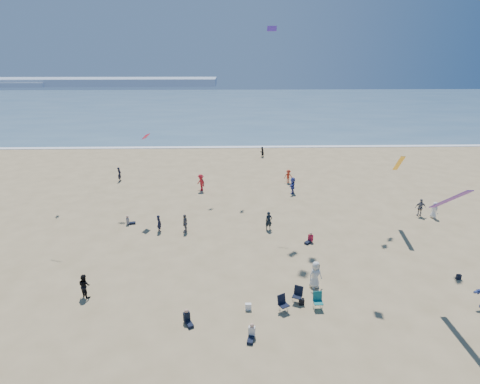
{
  "coord_description": "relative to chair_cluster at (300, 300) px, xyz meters",
  "views": [
    {
      "loc": [
        1.46,
        -12.53,
        13.8
      ],
      "look_at": [
        2.0,
        8.0,
        6.19
      ],
      "focal_mm": 28.0,
      "sensor_mm": 36.0,
      "label": 1
    }
  ],
  "objects": [
    {
      "name": "surf_line",
      "position": [
        -5.37,
        39.66,
        -0.46
      ],
      "size": [
        220.0,
        1.2,
        0.08
      ],
      "primitive_type": "cube",
      "color": "white",
      "rests_on": "ground"
    },
    {
      "name": "seated_group",
      "position": [
        -3.57,
        1.67,
        -0.08
      ],
      "size": [
        16.01,
        20.32,
        0.84
      ],
      "color": "silver",
      "rests_on": "ground"
    },
    {
      "name": "white_tote",
      "position": [
        -2.97,
        -0.1,
        -0.3
      ],
      "size": [
        0.35,
        0.2,
        0.4
      ],
      "primitive_type": "cube",
      "color": "white",
      "rests_on": "ground"
    },
    {
      "name": "headland_near",
      "position": [
        -105.37,
        159.66,
        0.5
      ],
      "size": [
        40.0,
        14.0,
        2.0
      ],
      "primitive_type": "cube",
      "color": "#7A8EA8",
      "rests_on": "ground"
    },
    {
      "name": "headland_far",
      "position": [
        -65.37,
        164.66,
        1.1
      ],
      "size": [
        110.0,
        20.0,
        3.2
      ],
      "primitive_type": "cube",
      "color": "#7A8EA8",
      "rests_on": "ground"
    },
    {
      "name": "standing_flyers",
      "position": [
        -0.52,
        11.34,
        0.33
      ],
      "size": [
        37.91,
        43.21,
        1.81
      ],
      "color": "black",
      "rests_on": "ground"
    },
    {
      "name": "chair_cluster",
      "position": [
        0.0,
        0.0,
        0.0
      ],
      "size": [
        2.71,
        1.61,
        1.0
      ],
      "color": "black",
      "rests_on": "ground"
    },
    {
      "name": "ocean",
      "position": [
        -5.37,
        89.66,
        -0.47
      ],
      "size": [
        220.0,
        100.0,
        0.06
      ],
      "primitive_type": "cube",
      "color": "#476B84",
      "rests_on": "ground"
    },
    {
      "name": "kites_aloft",
      "position": [
        3.27,
        8.01,
        13.85
      ],
      "size": [
        33.71,
        41.19,
        29.89
      ],
      "color": "gold",
      "rests_on": "ground"
    },
    {
      "name": "black_backpack",
      "position": [
        0.17,
        0.28,
        -0.31
      ],
      "size": [
        0.3,
        0.22,
        0.38
      ],
      "primitive_type": "cube",
      "color": "black",
      "rests_on": "ground"
    },
    {
      "name": "navy_bag",
      "position": [
        10.87,
        2.62,
        -0.33
      ],
      "size": [
        0.28,
        0.18,
        0.34
      ],
      "primitive_type": "cube",
      "color": "black",
      "rests_on": "ground"
    }
  ]
}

